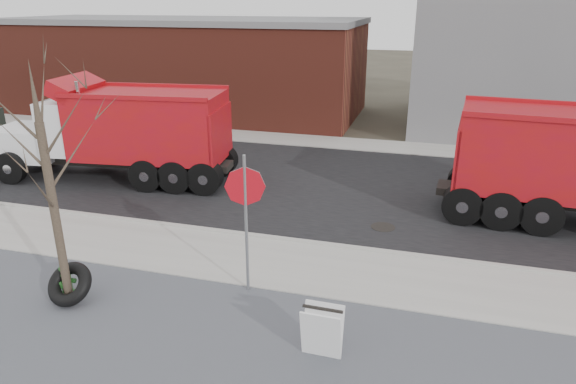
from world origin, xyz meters
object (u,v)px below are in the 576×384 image
(truck_tire, at_px, (70,284))
(stop_sign, at_px, (246,203))
(sandwich_board, at_px, (322,332))
(fire_hydrant, at_px, (66,281))
(dump_truck_red_b, at_px, (120,130))

(truck_tire, xyz_separation_m, stop_sign, (3.55, 1.49, 1.71))
(truck_tire, xyz_separation_m, sandwich_board, (5.64, -0.31, 0.10))
(fire_hydrant, distance_m, dump_truck_red_b, 8.17)
(fire_hydrant, distance_m, sandwich_board, 5.90)
(truck_tire, bearing_deg, sandwich_board, -3.16)
(stop_sign, xyz_separation_m, dump_truck_red_b, (-7.00, 6.04, -0.29))
(sandwich_board, relative_size, dump_truck_red_b, 0.12)
(sandwich_board, xyz_separation_m, dump_truck_red_b, (-9.10, 7.84, 1.33))
(stop_sign, bearing_deg, sandwich_board, -33.21)
(fire_hydrant, bearing_deg, stop_sign, 14.28)
(stop_sign, height_order, sandwich_board, stop_sign)
(fire_hydrant, relative_size, dump_truck_red_b, 0.09)
(stop_sign, bearing_deg, truck_tire, -149.72)
(stop_sign, height_order, dump_truck_red_b, dump_truck_red_b)
(fire_hydrant, height_order, truck_tire, truck_tire)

